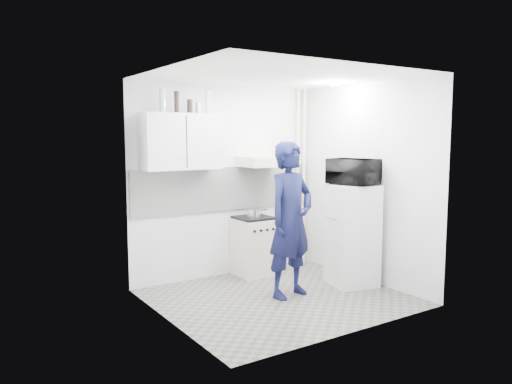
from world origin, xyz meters
TOP-DOWN VIEW (x-y plane):
  - floor at (0.00, 0.00)m, footprint 2.80×2.80m
  - ceiling at (0.00, 0.00)m, footprint 2.80×2.80m
  - wall_back at (0.00, 1.25)m, footprint 2.80×0.00m
  - wall_left at (-1.40, 0.00)m, footprint 0.00×2.60m
  - wall_right at (1.40, 0.00)m, footprint 0.00×2.60m
  - person at (0.16, -0.00)m, footprint 0.75×0.56m
  - stove at (0.29, 1.00)m, footprint 0.49×0.49m
  - fridge at (1.10, -0.08)m, footprint 0.65×0.65m
  - stove_top at (0.29, 1.00)m, footprint 0.47×0.47m
  - saucepan at (0.29, 1.01)m, footprint 0.18×0.18m
  - microwave at (1.10, -0.08)m, footprint 0.67×0.53m
  - bottle_b at (-0.98, 1.07)m, footprint 0.08×0.08m
  - bottle_d at (-0.80, 1.07)m, footprint 0.06×0.06m
  - canister_a at (-0.62, 1.07)m, footprint 0.07×0.07m
  - canister_b at (-0.50, 1.07)m, footprint 0.07×0.07m
  - bottle_e at (-0.36, 1.07)m, footprint 0.07×0.07m
  - upper_cabinet at (-0.75, 1.07)m, footprint 1.00×0.35m
  - range_hood at (0.45, 1.00)m, footprint 0.60×0.50m
  - backsplash at (0.00, 1.24)m, footprint 2.74×0.03m
  - pipe_a at (1.30, 1.17)m, footprint 0.05×0.05m
  - pipe_b at (1.18, 1.17)m, footprint 0.04×0.04m
  - ceiling_spot_fixture at (1.00, 0.20)m, footprint 0.10×0.10m

SIDE VIEW (x-z plane):
  - floor at x=0.00m, z-range 0.00..0.00m
  - stove at x=0.29m, z-range 0.00..0.79m
  - fridge at x=1.10m, z-range 0.00..1.30m
  - stove_top at x=0.29m, z-range 0.79..0.82m
  - saucepan at x=0.29m, z-range 0.82..0.92m
  - person at x=0.16m, z-range 0.00..1.86m
  - backsplash at x=0.00m, z-range 0.90..1.50m
  - wall_left at x=-1.40m, z-range 0.00..2.60m
  - wall_right at x=1.40m, z-range 0.00..2.60m
  - pipe_a at x=1.30m, z-range 0.00..2.60m
  - pipe_b at x=1.18m, z-range 0.00..2.60m
  - wall_back at x=0.00m, z-range -0.10..2.70m
  - microwave at x=1.10m, z-range 1.30..1.63m
  - range_hood at x=0.45m, z-range 1.50..1.64m
  - upper_cabinet at x=-0.75m, z-range 1.50..2.20m
  - canister_b at x=-0.50m, z-range 2.20..2.34m
  - canister_a at x=-0.62m, z-range 2.20..2.38m
  - bottle_d at x=-0.80m, z-range 2.20..2.47m
  - bottle_e at x=-0.36m, z-range 2.20..2.49m
  - bottle_b at x=-0.98m, z-range 2.20..2.49m
  - ceiling_spot_fixture at x=1.00m, z-range 2.56..2.58m
  - ceiling at x=0.00m, z-range 2.60..2.60m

